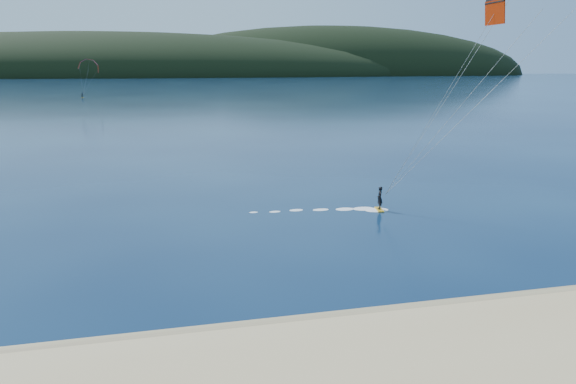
{
  "coord_description": "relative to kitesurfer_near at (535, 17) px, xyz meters",
  "views": [
    {
      "loc": [
        -1.63,
        -16.79,
        11.36
      ],
      "look_at": [
        4.8,
        10.0,
        5.0
      ],
      "focal_mm": 33.76,
      "sensor_mm": 36.0,
      "label": 1
    }
  ],
  "objects": [
    {
      "name": "headland",
      "position": [
        -23.27,
        728.25,
        -14.75
      ],
      "size": [
        1200.0,
        310.0,
        140.0
      ],
      "color": "black",
      "rests_on": "ground"
    },
    {
      "name": "wet_sand",
      "position": [
        -23.9,
        -12.54,
        -14.7
      ],
      "size": [
        220.0,
        2.5,
        0.1
      ],
      "color": "#8B7151",
      "rests_on": "ground"
    },
    {
      "name": "kitesurfer_near",
      "position": [
        0.0,
        0.0,
        0.0
      ],
      "size": [
        23.53,
        9.21,
        18.24
      ],
      "color": "gold",
      "rests_on": "ground"
    },
    {
      "name": "kitesurfer_far",
      "position": [
        -49.61,
        183.65,
        -4.16
      ],
      "size": [
        8.01,
        7.52,
        13.21
      ],
      "color": "gold",
      "rests_on": "ground"
    }
  ]
}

